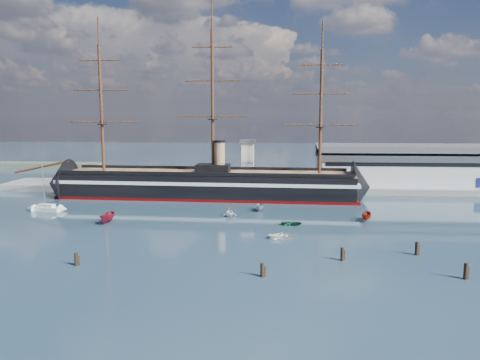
{
  "coord_description": "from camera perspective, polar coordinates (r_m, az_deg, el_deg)",
  "views": [
    {
      "loc": [
        11.54,
        -79.91,
        25.15
      ],
      "look_at": [
        3.2,
        35.0,
        9.0
      ],
      "focal_mm": 35.0,
      "sensor_mm": 36.0,
      "label": 1
    }
  ],
  "objects": [
    {
      "name": "ground",
      "position": [
        123.06,
        -1.32,
        -3.82
      ],
      "size": [
        600.0,
        600.0,
        0.0
      ],
      "primitive_type": "plane",
      "color": "#1B3140",
      "rests_on": "ground"
    },
    {
      "name": "piling_extra",
      "position": [
        81.35,
        25.75,
        -10.84
      ],
      "size": [
        0.64,
        0.64,
        3.29
      ],
      "primitive_type": "cylinder",
      "color": "black",
      "rests_on": "ground"
    },
    {
      "name": "piling_near_left",
      "position": [
        84.45,
        -19.29,
        -9.81
      ],
      "size": [
        0.64,
        0.64,
        2.89
      ],
      "primitive_type": "cylinder",
      "color": "black",
      "rests_on": "ground"
    },
    {
      "name": "warship",
      "position": [
        143.21,
        -4.77,
        -0.53
      ],
      "size": [
        113.2,
        19.92,
        53.94
      ],
      "rotation": [
        0.0,
        0.0,
        -0.04
      ],
      "color": "black",
      "rests_on": "ground"
    },
    {
      "name": "quay",
      "position": [
        157.93,
        3.54,
        -1.2
      ],
      "size": [
        180.0,
        18.0,
        2.0
      ],
      "primitive_type": "cube",
      "color": "slate",
      "rests_on": "ground"
    },
    {
      "name": "piling_far_right",
      "position": [
        91.18,
        20.72,
        -8.56
      ],
      "size": [
        0.64,
        0.64,
        3.18
      ],
      "primitive_type": "cylinder",
      "color": "black",
      "rests_on": "ground"
    },
    {
      "name": "sailboat",
      "position": [
        133.19,
        -22.49,
        -3.15
      ],
      "size": [
        8.53,
        4.33,
        13.11
      ],
      "rotation": [
        0.0,
        0.0,
        -0.25
      ],
      "color": "silver",
      "rests_on": "ground"
    },
    {
      "name": "motorboat_a",
      "position": [
        114.29,
        -15.84,
        -5.04
      ],
      "size": [
        7.25,
        2.99,
        2.85
      ],
      "primitive_type": "imported",
      "rotation": [
        0.0,
        0.0,
        -0.05
      ],
      "color": "maroon",
      "rests_on": "ground"
    },
    {
      "name": "quay_tower",
      "position": [
        153.92,
        0.95,
        2.24
      ],
      "size": [
        5.0,
        5.0,
        15.0
      ],
      "color": "silver",
      "rests_on": "ground"
    },
    {
      "name": "motorboat_e",
      "position": [
        108.36,
        6.29,
        -5.49
      ],
      "size": [
        1.29,
        3.04,
        1.4
      ],
      "primitive_type": "imported",
      "rotation": [
        0.0,
        0.0,
        1.54
      ],
      "color": "#194F34",
      "rests_on": "ground"
    },
    {
      "name": "motorboat_d",
      "position": [
        116.81,
        -1.31,
        -4.46
      ],
      "size": [
        7.03,
        4.79,
        2.37
      ],
      "primitive_type": "imported",
      "rotation": [
        0.0,
        0.0,
        0.34
      ],
      "color": "white",
      "rests_on": "ground"
    },
    {
      "name": "motorboat_f",
      "position": [
        115.81,
        15.17,
        -4.85
      ],
      "size": [
        6.7,
        4.06,
        2.52
      ],
      "primitive_type": "imported",
      "rotation": [
        0.0,
        0.0,
        -0.3
      ],
      "color": "maroon",
      "rests_on": "ground"
    },
    {
      "name": "motorboat_c",
      "position": [
        123.51,
        2.41,
        -3.78
      ],
      "size": [
        5.63,
        2.08,
        2.25
      ],
      "primitive_type": "imported",
      "rotation": [
        0.0,
        0.0,
        -0.0
      ],
      "color": "gray",
      "rests_on": "ground"
    },
    {
      "name": "piling_near_mid",
      "position": [
        74.75,
        2.73,
        -11.69
      ],
      "size": [
        0.64,
        0.64,
        2.92
      ],
      "primitive_type": "cylinder",
      "color": "black",
      "rests_on": "ground"
    },
    {
      "name": "motorboat_b",
      "position": [
        96.78,
        5.16,
        -7.12
      ],
      "size": [
        1.55,
        3.43,
        1.56
      ],
      "primitive_type": "imported",
      "rotation": [
        0.0,
        0.0,
        1.64
      ],
      "color": "white",
      "rests_on": "ground"
    },
    {
      "name": "piling_near_right",
      "position": [
        84.29,
        12.34,
        -9.57
      ],
      "size": [
        0.64,
        0.64,
        3.05
      ],
      "primitive_type": "cylinder",
      "color": "black",
      "rests_on": "ground"
    },
    {
      "name": "warehouse",
      "position": [
        167.4,
        20.25,
        1.6
      ],
      "size": [
        63.0,
        21.0,
        11.6
      ],
      "color": "#B7BABC",
      "rests_on": "ground"
    }
  ]
}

